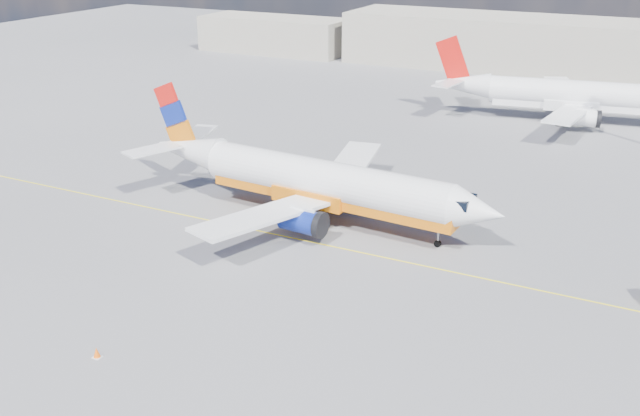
% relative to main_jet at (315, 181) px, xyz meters
% --- Properties ---
extents(ground, '(240.00, 240.00, 0.00)m').
position_rel_main_jet_xyz_m(ground, '(3.89, -7.05, -3.14)').
color(ground, '#5E5E63').
rests_on(ground, ground).
extents(taxi_line, '(70.00, 0.15, 0.01)m').
position_rel_main_jet_xyz_m(taxi_line, '(3.89, -4.05, -3.14)').
color(taxi_line, yellow).
rests_on(taxi_line, ground).
extents(terminal_main, '(70.00, 14.00, 8.00)m').
position_rel_main_jet_xyz_m(terminal_main, '(8.89, 67.95, 0.86)').
color(terminal_main, '#B3AA9A').
rests_on(terminal_main, ground).
extents(terminal_annex, '(26.00, 10.00, 6.00)m').
position_rel_main_jet_xyz_m(terminal_annex, '(-41.11, 64.95, -0.14)').
color(terminal_annex, '#B3AA9A').
rests_on(terminal_annex, ground).
extents(main_jet, '(31.13, 24.57, 9.44)m').
position_rel_main_jet_xyz_m(main_jet, '(0.00, 0.00, 0.00)').
color(main_jet, white).
rests_on(main_jet, ground).
extents(second_jet, '(31.02, 24.10, 9.37)m').
position_rel_main_jet_xyz_m(second_jet, '(13.28, 39.11, -0.02)').
color(second_jet, white).
rests_on(second_jet, ground).
extents(traffic_cone, '(0.44, 0.44, 0.62)m').
position_rel_main_jet_xyz_m(traffic_cone, '(-1.83, -22.44, -2.84)').
color(traffic_cone, white).
rests_on(traffic_cone, ground).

